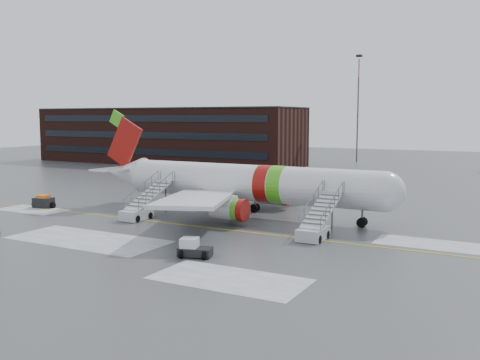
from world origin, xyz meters
The scene contains 8 objects.
ground centered at (0.00, 0.00, 0.00)m, with size 260.00×260.00×0.00m, color #494C4F.
airliner centered at (0.08, 6.19, 3.42)m, with size 35.03×32.97×11.18m.
airstair_fwd centered at (10.84, -0.35, 1.06)m, with size 2.05×7.70×3.48m.
airstair_aft centered at (-7.99, -0.35, 1.06)m, with size 2.05×7.70×3.48m.
pushback_tug centered at (4.90, -10.42, 0.62)m, with size 2.73×2.34×1.40m.
baggage_tractor centered at (-22.03, -0.37, 0.62)m, with size 2.93×1.71×1.47m.
terminal_building centered at (-45.00, 54.98, 6.20)m, with size 62.00×16.11×12.30m.
light_mast_far_n centered at (-8.00, 78.00, 13.84)m, with size 1.20×1.20×24.25m.
Camera 1 is at (26.25, -42.91, 10.32)m, focal length 40.00 mm.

